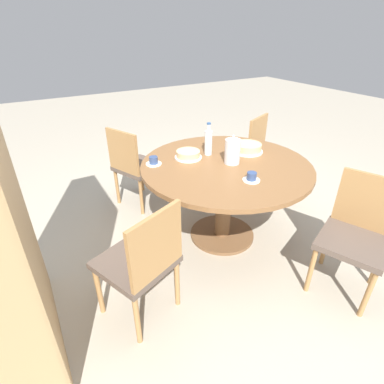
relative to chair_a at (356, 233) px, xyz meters
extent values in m
plane|color=#B2A893|center=(0.92, 0.45, -0.45)|extent=(14.00, 14.00, 0.00)
cylinder|color=brown|center=(0.92, 0.45, -0.44)|extent=(0.58, 0.58, 0.03)
cylinder|color=brown|center=(0.92, 0.45, -0.10)|extent=(0.14, 0.14, 0.65)
cylinder|color=brown|center=(0.92, 0.45, 0.25)|extent=(1.38, 1.38, 0.04)
cylinder|color=#A87A47|center=(0.07, 0.29, -0.26)|extent=(0.03, 0.03, 0.39)
cylinder|color=#A87A47|center=(-0.26, 0.15, -0.26)|extent=(0.03, 0.03, 0.39)
cylinder|color=#A87A47|center=(0.21, -0.04, -0.26)|extent=(0.03, 0.03, 0.39)
cylinder|color=#A87A47|center=(-0.12, -0.18, -0.26)|extent=(0.03, 0.03, 0.39)
cube|color=brown|center=(-0.02, 0.06, -0.04)|extent=(0.55, 0.55, 0.04)
cube|color=#A87A47|center=(0.05, -0.13, 0.19)|extent=(0.38, 0.18, 0.41)
cylinder|color=#A87A47|center=(1.09, -0.40, -0.26)|extent=(0.03, 0.03, 0.39)
cylinder|color=#A87A47|center=(1.24, -0.73, -0.26)|extent=(0.03, 0.03, 0.39)
cylinder|color=#A87A47|center=(1.42, -0.25, -0.26)|extent=(0.03, 0.03, 0.39)
cylinder|color=#A87A47|center=(1.57, -0.58, -0.26)|extent=(0.03, 0.03, 0.39)
cube|color=brown|center=(1.33, -0.49, -0.04)|extent=(0.55, 0.55, 0.04)
cube|color=#A87A47|center=(1.51, -0.41, 0.19)|extent=(0.18, 0.38, 0.41)
cylinder|color=#A87A47|center=(1.77, 0.61, -0.26)|extent=(0.03, 0.03, 0.39)
cylinder|color=#A87A47|center=(2.10, 0.75, -0.26)|extent=(0.03, 0.03, 0.39)
cylinder|color=#A87A47|center=(1.63, 0.94, -0.26)|extent=(0.03, 0.03, 0.39)
cylinder|color=#A87A47|center=(1.96, 1.08, -0.26)|extent=(0.03, 0.03, 0.39)
cube|color=brown|center=(1.86, 0.84, -0.04)|extent=(0.55, 0.55, 0.04)
cube|color=#A87A47|center=(1.79, 1.02, 0.19)|extent=(0.38, 0.18, 0.41)
cylinder|color=#A87A47|center=(0.78, 1.29, -0.26)|extent=(0.03, 0.03, 0.39)
cylinder|color=#A87A47|center=(0.64, 1.63, -0.26)|extent=(0.03, 0.03, 0.39)
cylinder|color=#A87A47|center=(0.44, 1.16, -0.26)|extent=(0.03, 0.03, 0.39)
cylinder|color=#A87A47|center=(0.31, 1.49, -0.26)|extent=(0.03, 0.03, 0.39)
cube|color=brown|center=(0.54, 1.39, -0.04)|extent=(0.55, 0.55, 0.04)
cube|color=#A87A47|center=(0.36, 1.32, 0.19)|extent=(0.17, 0.38, 0.41)
cube|color=tan|center=(0.65, 1.91, 0.48)|extent=(0.97, 0.02, 1.86)
cube|color=tan|center=(0.65, 2.04, -0.44)|extent=(0.90, 0.27, 0.04)
cube|color=tan|center=(0.65, 2.04, 0.01)|extent=(0.90, 0.27, 0.04)
cube|color=#28703D|center=(0.92, 2.03, -0.24)|extent=(0.36, 0.21, 0.36)
cube|color=teal|center=(0.38, 2.03, -0.24)|extent=(0.36, 0.21, 0.35)
cube|color=gold|center=(0.94, 2.03, 0.19)|extent=(0.33, 0.21, 0.33)
cube|color=orange|center=(0.36, 2.03, 0.19)|extent=(0.33, 0.21, 0.33)
cylinder|color=silver|center=(0.91, 0.40, 0.36)|extent=(0.12, 0.12, 0.20)
cone|color=silver|center=(0.91, 0.40, 0.47)|extent=(0.11, 0.11, 0.02)
sphere|color=silver|center=(0.91, 0.40, 0.49)|extent=(0.02, 0.02, 0.02)
cylinder|color=silver|center=(1.16, 0.46, 0.37)|extent=(0.06, 0.06, 0.21)
cylinder|color=silver|center=(1.16, 0.46, 0.50)|extent=(0.03, 0.03, 0.06)
cylinder|color=#2D5184|center=(1.16, 0.46, 0.54)|extent=(0.03, 0.03, 0.01)
cylinder|color=white|center=(1.04, 0.13, 0.27)|extent=(0.27, 0.27, 0.01)
cylinder|color=#DBB784|center=(1.04, 0.13, 0.31)|extent=(0.24, 0.24, 0.06)
cylinder|color=white|center=(1.18, 0.65, 0.27)|extent=(0.23, 0.23, 0.01)
cylinder|color=#DBB784|center=(1.18, 0.65, 0.30)|extent=(0.20, 0.20, 0.05)
cylinder|color=white|center=(0.59, 0.47, 0.27)|extent=(0.13, 0.13, 0.01)
cylinder|color=#334775|center=(0.59, 0.47, 0.30)|extent=(0.07, 0.07, 0.06)
cylinder|color=white|center=(1.21, 0.95, 0.27)|extent=(0.13, 0.13, 0.01)
cylinder|color=#334775|center=(1.21, 0.95, 0.30)|extent=(0.07, 0.07, 0.06)
camera|label=1|loc=(-0.85, 1.80, 1.25)|focal=28.00mm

